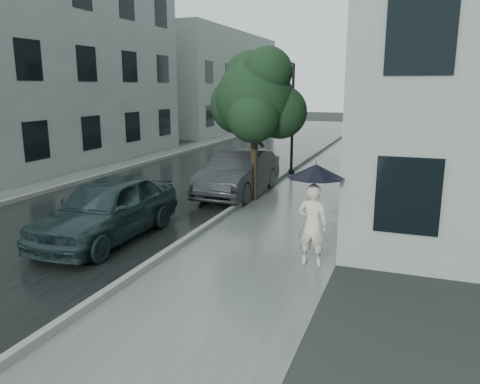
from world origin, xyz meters
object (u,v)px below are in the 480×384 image
at_px(street_tree, 256,98).
at_px(car_near, 107,208).
at_px(lamp_post, 289,110).
at_px(car_far, 239,173).
at_px(pedestrian, 312,225).

bearing_deg(street_tree, car_near, -111.78).
xyz_separation_m(street_tree, lamp_post, (-0.16, 4.81, -0.59)).
relative_size(street_tree, lamp_post, 1.04).
distance_m(street_tree, car_far, 2.66).
relative_size(pedestrian, car_far, 0.38).
relative_size(street_tree, car_near, 1.08).
bearing_deg(car_near, pedestrian, -0.14).
xyz_separation_m(pedestrian, street_tree, (-2.96, 5.12, 2.40)).
relative_size(pedestrian, street_tree, 0.36).
relative_size(street_tree, car_far, 1.06).
bearing_deg(pedestrian, car_near, 3.21).
bearing_deg(pedestrian, lamp_post, -69.48).
relative_size(car_near, car_far, 0.98).
bearing_deg(car_near, street_tree, 68.00).
distance_m(pedestrian, car_far, 6.72).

